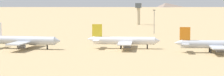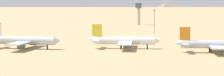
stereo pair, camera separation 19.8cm
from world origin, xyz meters
TOP-DOWN VIEW (x-y plane):
  - ground at (0.00, 0.00)m, footprint 4000.00×4000.00m
  - parked_jet_white_1 at (-49.23, -8.02)m, footprint 40.90×34.22m
  - parked_jet_yellow_2 at (1.81, 2.83)m, footprint 38.53×32.61m
  - parked_jet_orange_3 at (47.24, -6.07)m, footprint 37.70×31.99m
  - control_tower at (-16.22, 192.42)m, footprint 5.20×5.20m
  - light_pole_west at (8.38, 94.94)m, footprint 1.80×0.50m

SIDE VIEW (x-z plane):
  - ground at x=0.00m, z-range 0.00..0.00m
  - parked_jet_orange_3 at x=47.24m, z-range -2.15..10.31m
  - parked_jet_yellow_2 at x=1.81m, z-range -2.19..10.53m
  - parked_jet_white_1 at x=-49.23m, z-range -2.33..11.21m
  - light_pole_west at x=8.38m, z-range 1.23..18.43m
  - control_tower at x=-16.22m, z-range 2.06..21.96m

